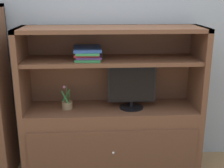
# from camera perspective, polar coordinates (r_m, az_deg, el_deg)

# --- Properties ---
(painted_rear_wall) EXTENTS (6.00, 0.10, 2.80)m
(painted_rear_wall) POSITION_cam_1_polar(r_m,az_deg,el_deg) (3.04, -0.44, 10.45)
(painted_rear_wall) COLOR #9EA8B2
(painted_rear_wall) RESTS_ON ground_plane
(media_console) EXTENTS (1.69, 0.50, 1.46)m
(media_console) POSITION_cam_1_polar(r_m,az_deg,el_deg) (2.95, -0.06, -8.20)
(media_console) COLOR brown
(media_console) RESTS_ON ground_plane
(tv_monitor) EXTENTS (0.45, 0.23, 0.43)m
(tv_monitor) POSITION_cam_1_polar(r_m,az_deg,el_deg) (2.79, 3.82, -0.46)
(tv_monitor) COLOR black
(tv_monitor) RESTS_ON media_console
(potted_plant) EXTENTS (0.10, 0.11, 0.24)m
(potted_plant) POSITION_cam_1_polar(r_m,az_deg,el_deg) (2.85, -8.64, -3.87)
(potted_plant) COLOR #8C7251
(potted_plant) RESTS_ON media_console
(magazine_stack) EXTENTS (0.27, 0.35, 0.11)m
(magazine_stack) POSITION_cam_1_polar(r_m,az_deg,el_deg) (2.71, -4.61, 5.96)
(magazine_stack) COLOR #338C4C
(magazine_stack) RESTS_ON media_console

